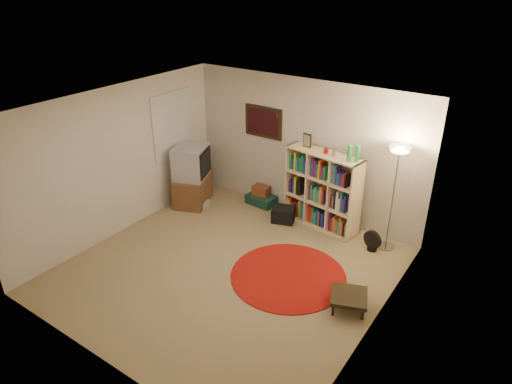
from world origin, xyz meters
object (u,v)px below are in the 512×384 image
floor_lamp (398,165)px  suitcase (261,200)px  tv_stand (192,176)px  bookshelf (321,191)px  side_table (349,297)px  floor_fan (372,241)px

floor_lamp → suitcase: floor_lamp is taller
floor_lamp → tv_stand: floor_lamp is taller
bookshelf → side_table: size_ratio=2.68×
bookshelf → floor_fan: (1.09, -0.28, -0.49)m
tv_stand → side_table: tv_stand is taller
tv_stand → floor_fan: bearing=-15.6°
bookshelf → suitcase: 1.41m
suitcase → side_table: 3.24m
tv_stand → floor_lamp: bearing=-12.4°
floor_fan → floor_lamp: bearing=72.1°
floor_lamp → tv_stand: 3.81m
side_table → floor_fan: bearing=100.1°
tv_stand → side_table: 3.96m
floor_lamp → floor_fan: size_ratio=4.91×
tv_stand → suitcase: (1.12, 0.70, -0.47)m
tv_stand → suitcase: bearing=10.6°
floor_fan → side_table: (0.27, -1.51, 0.00)m
floor_lamp → floor_fan: 1.31m
floor_lamp → side_table: floor_lamp is taller
side_table → suitcase: bearing=145.0°
tv_stand → side_table: size_ratio=1.89×
bookshelf → side_table: (1.36, -1.79, -0.48)m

